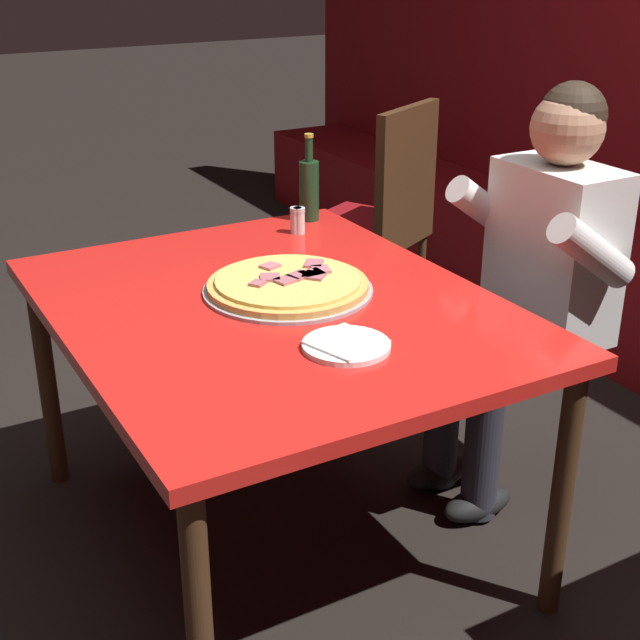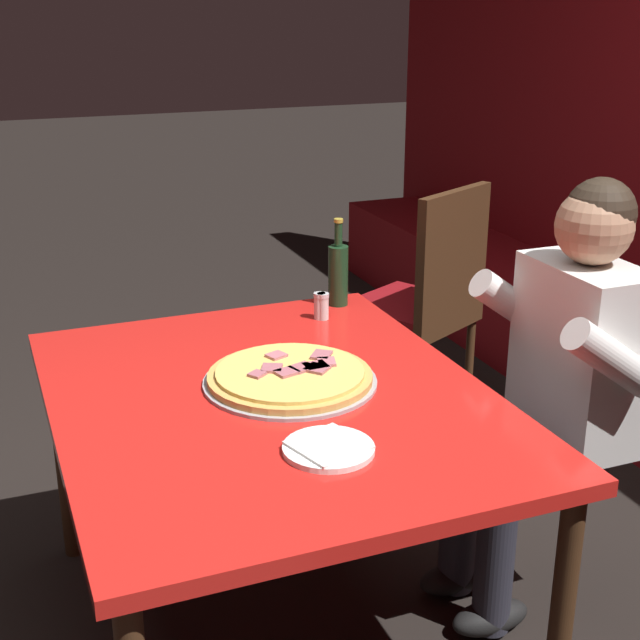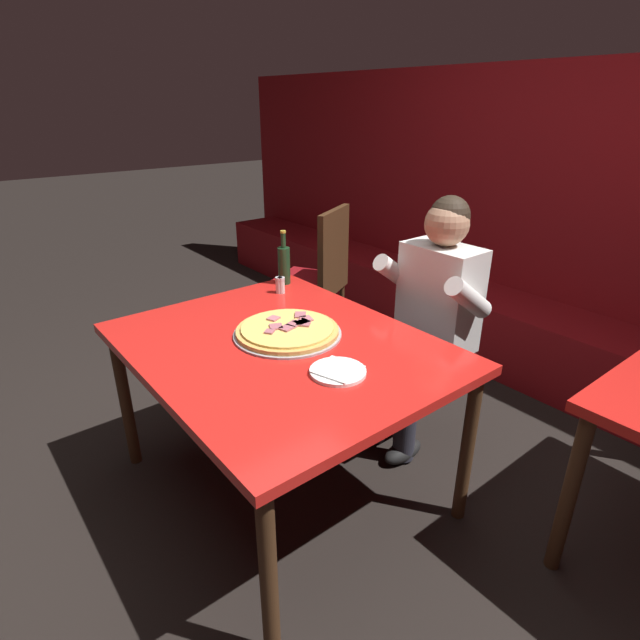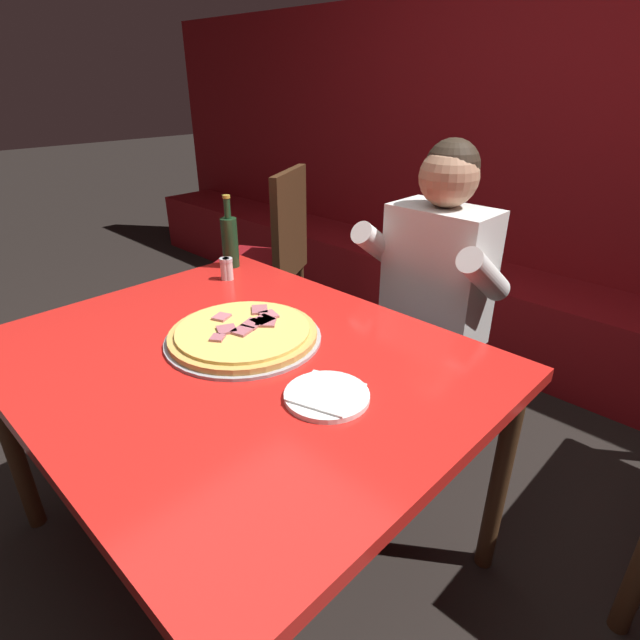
% 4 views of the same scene
% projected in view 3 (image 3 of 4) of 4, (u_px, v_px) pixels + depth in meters
% --- Properties ---
extents(ground_plane, '(24.00, 24.00, 0.00)m').
position_uv_depth(ground_plane, '(286.00, 485.00, 2.36)').
color(ground_plane, black).
extents(booth_wall_panel, '(6.80, 0.16, 1.90)m').
position_uv_depth(booth_wall_panel, '(557.00, 222.00, 3.23)').
color(booth_wall_panel, maroon).
rests_on(booth_wall_panel, ground_plane).
extents(booth_bench, '(6.46, 0.48, 0.46)m').
position_uv_depth(booth_bench, '(512.00, 336.00, 3.33)').
color(booth_bench, maroon).
rests_on(booth_bench, ground_plane).
extents(main_dining_table, '(1.36, 1.10, 0.75)m').
position_uv_depth(main_dining_table, '(281.00, 358.00, 2.09)').
color(main_dining_table, '#422816').
rests_on(main_dining_table, ground_plane).
extents(pizza, '(0.46, 0.46, 0.05)m').
position_uv_depth(pizza, '(288.00, 331.00, 2.13)').
color(pizza, '#9E9EA3').
rests_on(pizza, main_dining_table).
extents(plate_white_paper, '(0.21, 0.21, 0.02)m').
position_uv_depth(plate_white_paper, '(338.00, 371.00, 1.83)').
color(plate_white_paper, white).
rests_on(plate_white_paper, main_dining_table).
extents(beer_bottle, '(0.07, 0.07, 0.29)m').
position_uv_depth(beer_bottle, '(284.00, 264.00, 2.69)').
color(beer_bottle, '#19381E').
rests_on(beer_bottle, main_dining_table).
extents(shaker_red_pepper_flakes, '(0.04, 0.04, 0.09)m').
position_uv_depth(shaker_red_pepper_flakes, '(281.00, 286.00, 2.58)').
color(shaker_red_pepper_flakes, silver).
rests_on(shaker_red_pepper_flakes, main_dining_table).
extents(shaker_parmesan, '(0.04, 0.04, 0.09)m').
position_uv_depth(shaker_parmesan, '(279.00, 286.00, 2.58)').
color(shaker_parmesan, silver).
rests_on(shaker_parmesan, main_dining_table).
extents(diner_seated_blue_shirt, '(0.53, 0.53, 1.27)m').
position_uv_depth(diner_seated_blue_shirt, '(427.00, 315.00, 2.45)').
color(diner_seated_blue_shirt, black).
rests_on(diner_seated_blue_shirt, ground_plane).
extents(dining_chair_far_left, '(0.59, 0.59, 1.03)m').
position_uv_depth(dining_chair_far_left, '(318.00, 272.00, 3.40)').
color(dining_chair_far_left, '#422816').
rests_on(dining_chair_far_left, ground_plane).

